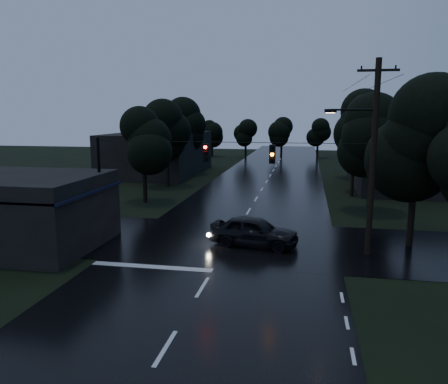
% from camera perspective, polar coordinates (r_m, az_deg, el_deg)
% --- Properties ---
extents(ground, '(160.00, 160.00, 0.00)m').
position_cam_1_polar(ground, '(14.70, -7.65, -19.63)').
color(ground, black).
rests_on(ground, ground).
extents(main_road, '(12.00, 120.00, 0.02)m').
position_cam_1_polar(main_road, '(42.91, 4.97, 0.31)').
color(main_road, black).
rests_on(main_road, ground).
extents(cross_street, '(60.00, 9.00, 0.02)m').
position_cam_1_polar(cross_street, '(25.50, 0.86, -6.46)').
color(cross_street, black).
rests_on(cross_street, ground).
extents(building_far_right, '(10.00, 14.00, 4.40)m').
position_cam_1_polar(building_far_right, '(47.39, 22.64, 3.19)').
color(building_far_right, black).
rests_on(building_far_right, ground).
extents(building_far_left, '(10.00, 16.00, 5.00)m').
position_cam_1_polar(building_far_left, '(55.36, -8.54, 5.05)').
color(building_far_left, black).
rests_on(building_far_left, ground).
extents(utility_pole_main, '(3.50, 0.30, 10.00)m').
position_cam_1_polar(utility_pole_main, '(23.40, 18.70, 4.65)').
color(utility_pole_main, black).
rests_on(utility_pole_main, ground).
extents(utility_pole_far, '(2.00, 0.30, 7.50)m').
position_cam_1_polar(utility_pole_far, '(40.44, 16.59, 4.88)').
color(utility_pole_far, black).
rests_on(utility_pole_far, ground).
extents(anchor_pole_left, '(0.18, 0.18, 6.00)m').
position_cam_1_polar(anchor_pole_left, '(26.21, -15.89, 0.34)').
color(anchor_pole_left, black).
rests_on(anchor_pole_left, ground).
extents(span_signals, '(15.00, 0.37, 1.12)m').
position_cam_1_polar(span_signals, '(23.44, 1.81, 5.14)').
color(span_signals, black).
rests_on(span_signals, ground).
extents(tree_corner_near, '(4.48, 4.48, 9.44)m').
position_cam_1_polar(tree_corner_near, '(25.79, 23.92, 6.41)').
color(tree_corner_near, black).
rests_on(tree_corner_near, ground).
extents(tree_left_a, '(3.92, 3.92, 8.26)m').
position_cam_1_polar(tree_left_a, '(36.59, -10.48, 6.76)').
color(tree_left_a, black).
rests_on(tree_left_a, ground).
extents(tree_left_b, '(4.20, 4.20, 8.85)m').
position_cam_1_polar(tree_left_b, '(44.30, -7.49, 7.89)').
color(tree_left_b, black).
rests_on(tree_left_b, ground).
extents(tree_left_c, '(4.48, 4.48, 9.44)m').
position_cam_1_polar(tree_left_c, '(54.04, -4.78, 8.72)').
color(tree_left_c, black).
rests_on(tree_left_c, ground).
extents(tree_right_a, '(4.20, 4.20, 8.85)m').
position_cam_1_polar(tree_right_a, '(34.46, 18.89, 6.82)').
color(tree_right_a, black).
rests_on(tree_right_a, ground).
extents(tree_right_b, '(4.48, 4.48, 9.44)m').
position_cam_1_polar(tree_right_b, '(42.45, 18.22, 7.88)').
color(tree_right_b, black).
rests_on(tree_right_b, ground).
extents(tree_right_c, '(4.76, 4.76, 10.03)m').
position_cam_1_polar(tree_right_c, '(52.44, 17.50, 8.66)').
color(tree_right_c, black).
rests_on(tree_right_c, ground).
extents(car, '(5.19, 2.75, 1.68)m').
position_cam_1_polar(car, '(24.51, 3.95, -5.12)').
color(car, black).
rests_on(car, ground).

